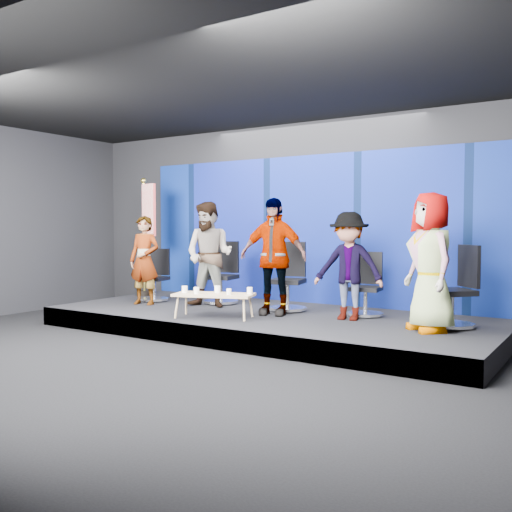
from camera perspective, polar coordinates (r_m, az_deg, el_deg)
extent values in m
plane|color=black|center=(7.06, -9.75, -10.60)|extent=(10.00, 10.00, 0.00)
cube|color=black|center=(10.17, 5.63, 3.52)|extent=(10.00, 0.02, 3.50)
cube|color=black|center=(7.11, -10.01, 18.00)|extent=(10.00, 8.00, 0.02)
cube|color=black|center=(8.99, 1.17, -6.64)|extent=(7.00, 3.00, 0.30)
cube|color=navy|center=(10.13, 5.50, 2.68)|extent=(7.00, 0.08, 2.60)
cylinder|color=silver|center=(10.51, -10.14, -4.31)|extent=(0.63, 0.63, 0.05)
cylinder|color=silver|center=(10.49, -10.15, -3.20)|extent=(0.06, 0.06, 0.35)
cube|color=black|center=(10.47, -10.16, -2.24)|extent=(0.50, 0.50, 0.06)
cube|color=black|center=(10.63, -9.57, -0.57)|extent=(0.39, 0.12, 0.49)
imported|color=black|center=(10.03, -11.10, -0.43)|extent=(0.62, 0.47, 1.53)
cylinder|color=silver|center=(10.01, -3.52, -4.61)|extent=(0.71, 0.71, 0.06)
cylinder|color=silver|center=(9.98, -3.52, -3.27)|extent=(0.07, 0.07, 0.41)
cube|color=black|center=(9.96, -3.52, -2.11)|extent=(0.57, 0.57, 0.07)
cube|color=black|center=(10.15, -2.91, -0.10)|extent=(0.45, 0.13, 0.56)
imported|color=black|center=(9.52, -4.69, 0.14)|extent=(0.96, 0.80, 1.76)
cylinder|color=silver|center=(9.17, 3.17, -5.30)|extent=(0.74, 0.74, 0.06)
cylinder|color=silver|center=(9.14, 3.17, -3.83)|extent=(0.07, 0.07, 0.41)
cube|color=black|center=(9.12, 3.17, -2.53)|extent=(0.59, 0.59, 0.07)
cube|color=black|center=(9.33, 3.63, -0.30)|extent=(0.46, 0.15, 0.57)
imported|color=black|center=(8.70, 1.71, -0.04)|extent=(1.12, 0.65, 1.79)
cylinder|color=silver|center=(8.78, 10.88, -5.75)|extent=(0.61, 0.61, 0.05)
cylinder|color=silver|center=(8.75, 10.90, -4.40)|extent=(0.06, 0.06, 0.36)
cube|color=black|center=(8.73, 10.91, -3.22)|extent=(0.49, 0.49, 0.06)
cube|color=black|center=(8.92, 11.28, -1.17)|extent=(0.40, 0.10, 0.50)
imported|color=black|center=(8.33, 9.25, -0.99)|extent=(1.07, 0.70, 1.56)
cylinder|color=silver|center=(8.11, 18.93, -6.56)|extent=(0.88, 0.88, 0.06)
cylinder|color=silver|center=(8.07, 18.96, -4.89)|extent=(0.07, 0.07, 0.41)
cube|color=black|center=(8.05, 18.99, -3.43)|extent=(0.70, 0.70, 0.07)
cube|color=black|center=(8.15, 20.52, -0.96)|extent=(0.36, 0.36, 0.57)
imported|color=black|center=(7.65, 17.06, -0.58)|extent=(1.02, 1.02, 1.79)
cube|color=tan|center=(8.46, -4.23, -3.89)|extent=(1.27, 0.85, 0.04)
cylinder|color=tan|center=(8.48, -7.95, -5.12)|extent=(0.03, 0.03, 0.32)
cylinder|color=tan|center=(8.83, -7.00, -4.78)|extent=(0.03, 0.03, 0.32)
cylinder|color=tan|center=(8.15, -1.21, -5.42)|extent=(0.03, 0.03, 0.32)
cylinder|color=tan|center=(8.52, -0.52, -5.05)|extent=(0.03, 0.03, 0.32)
cylinder|color=white|center=(8.62, -7.15, -3.31)|extent=(0.08, 0.08, 0.10)
cylinder|color=white|center=(8.45, -5.97, -3.45)|extent=(0.08, 0.08, 0.10)
cylinder|color=white|center=(8.57, -3.88, -3.32)|extent=(0.09, 0.09, 0.11)
cylinder|color=white|center=(8.32, -2.72, -3.58)|extent=(0.07, 0.07, 0.09)
cylinder|color=white|center=(8.38, -0.63, -3.48)|extent=(0.08, 0.08, 0.10)
cylinder|color=black|center=(11.40, -11.08, -3.64)|extent=(0.30, 0.30, 0.10)
cylinder|color=gold|center=(11.33, -11.13, 1.87)|extent=(0.04, 0.04, 2.09)
sphere|color=gold|center=(11.36, -11.19, 7.40)|extent=(0.10, 0.10, 0.10)
cube|color=red|center=(11.16, -10.67, 4.54)|extent=(0.37, 0.12, 1.00)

